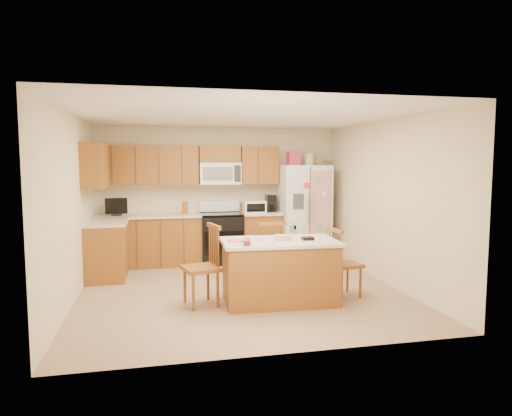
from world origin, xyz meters
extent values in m
plane|color=#977B62|center=(0.00, 0.00, 0.00)|extent=(4.50, 4.50, 0.00)
cube|color=beige|center=(0.00, 2.25, 1.25)|extent=(4.50, 0.10, 2.50)
cube|color=beige|center=(0.00, -2.25, 1.25)|extent=(4.50, 0.10, 2.50)
cube|color=beige|center=(-2.25, 0.00, 1.25)|extent=(0.10, 4.50, 2.50)
cube|color=beige|center=(2.25, 0.00, 1.25)|extent=(0.10, 4.50, 2.50)
cube|color=white|center=(0.00, 0.00, 2.50)|extent=(4.50, 4.50, 0.04)
cube|color=brown|center=(-1.31, 1.95, 0.44)|extent=(1.87, 0.60, 0.88)
cube|color=brown|center=(0.74, 1.95, 0.44)|extent=(0.72, 0.60, 0.88)
cube|color=brown|center=(-1.95, 1.17, 0.44)|extent=(0.60, 0.95, 0.88)
cube|color=#F1DFC3|center=(-1.31, 1.94, 0.90)|extent=(1.87, 0.64, 0.04)
cube|color=#F1DFC3|center=(0.74, 1.94, 0.90)|extent=(0.72, 0.64, 0.04)
cube|color=#F1DFC3|center=(-1.94, 1.17, 0.90)|extent=(0.64, 0.95, 0.04)
cube|color=brown|center=(-1.32, 2.08, 1.80)|extent=(1.85, 0.33, 0.70)
cube|color=brown|center=(0.75, 2.08, 1.80)|extent=(0.70, 0.33, 0.70)
cube|color=brown|center=(0.00, 2.08, 2.00)|extent=(0.76, 0.33, 0.29)
cube|color=brown|center=(-2.08, 1.17, 1.80)|extent=(0.33, 0.95, 0.70)
cube|color=brown|center=(-1.90, 1.92, 1.80)|extent=(0.02, 0.01, 0.66)
cube|color=brown|center=(-1.90, 1.65, 0.44)|extent=(0.02, 0.01, 0.84)
cube|color=brown|center=(-1.50, 1.92, 1.80)|extent=(0.02, 0.01, 0.66)
cube|color=brown|center=(-1.50, 1.65, 0.44)|extent=(0.02, 0.01, 0.84)
cube|color=brown|center=(-1.10, 1.92, 1.80)|extent=(0.02, 0.01, 0.66)
cube|color=brown|center=(-1.10, 1.65, 0.44)|extent=(0.02, 0.01, 0.84)
cube|color=brown|center=(-0.70, 1.92, 1.80)|extent=(0.01, 0.01, 0.66)
cube|color=brown|center=(-0.70, 1.65, 0.44)|extent=(0.01, 0.01, 0.84)
cube|color=brown|center=(0.70, 1.92, 1.80)|extent=(0.01, 0.01, 0.66)
cube|color=brown|center=(0.70, 1.65, 0.44)|extent=(0.01, 0.01, 0.84)
cube|color=white|center=(0.00, 2.06, 1.65)|extent=(0.76, 0.38, 0.40)
cube|color=slate|center=(-0.06, 1.86, 1.65)|extent=(0.54, 0.01, 0.24)
cube|color=#262626|center=(0.30, 1.86, 1.65)|extent=(0.12, 0.01, 0.30)
cube|color=brown|center=(-0.65, 1.95, 1.03)|extent=(0.10, 0.14, 0.22)
cube|color=black|center=(-1.85, 1.97, 0.93)|extent=(0.18, 0.12, 0.02)
cube|color=black|center=(-1.85, 1.97, 1.09)|extent=(0.38, 0.03, 0.28)
cube|color=#C23D1D|center=(0.58, 2.03, 1.01)|extent=(0.35, 0.22, 0.18)
cube|color=white|center=(0.60, 1.80, 1.04)|extent=(0.40, 0.28, 0.23)
cube|color=black|center=(0.60, 1.66, 1.04)|extent=(0.34, 0.01, 0.15)
cube|color=black|center=(0.96, 2.00, 1.08)|extent=(0.18, 0.22, 0.32)
cylinder|color=black|center=(0.96, 1.93, 1.01)|extent=(0.12, 0.12, 0.12)
cube|color=black|center=(0.00, 1.93, 0.44)|extent=(0.76, 0.64, 0.88)
cube|color=black|center=(0.00, 1.60, 0.42)|extent=(0.68, 0.01, 0.42)
cube|color=black|center=(0.00, 1.93, 0.91)|extent=(0.76, 0.64, 0.03)
cube|color=white|center=(0.00, 2.19, 1.03)|extent=(0.76, 0.10, 0.20)
cube|color=white|center=(1.57, 1.88, 0.90)|extent=(0.90, 0.75, 1.80)
cube|color=#4C4C4C|center=(1.57, 1.49, 0.90)|extent=(0.02, 0.01, 1.75)
cube|color=silver|center=(1.52, 1.47, 1.05)|extent=(0.02, 0.03, 0.55)
cube|color=silver|center=(1.62, 1.47, 1.05)|extent=(0.02, 0.03, 0.55)
cube|color=#3F3F44|center=(1.35, 1.49, 1.15)|extent=(0.20, 0.01, 0.28)
cube|color=#D84C59|center=(1.77, 1.49, 1.05)|extent=(0.42, 0.01, 1.30)
cube|color=#C92B45|center=(1.37, 1.88, 1.92)|extent=(0.22, 0.22, 0.24)
cylinder|color=#BCB389|center=(1.67, 1.82, 1.91)|extent=(0.18, 0.18, 0.22)
cube|color=#988250|center=(1.85, 1.96, 1.89)|extent=(0.18, 0.20, 0.18)
cube|color=brown|center=(0.41, -0.64, 0.40)|extent=(1.48, 0.88, 0.79)
cube|color=#F1DFC3|center=(0.41, -0.64, 0.81)|extent=(1.56, 0.96, 0.04)
cylinder|color=#C92B45|center=(-0.08, -0.93, 0.86)|extent=(0.08, 0.08, 0.06)
cylinder|color=white|center=(-0.08, -0.93, 0.88)|extent=(0.09, 0.09, 0.09)
cube|color=pink|center=(0.46, -0.64, 0.87)|extent=(0.21, 0.16, 0.07)
cube|color=black|center=(0.78, -0.69, 0.85)|extent=(0.16, 0.13, 0.04)
cube|color=white|center=(-0.20, -0.77, 0.84)|extent=(0.31, 0.25, 0.01)
cube|color=#D84C4C|center=(-0.16, -0.69, 0.85)|extent=(0.27, 0.21, 0.01)
cylinder|color=white|center=(0.14, -0.86, 0.84)|extent=(0.14, 0.04, 0.01)
cube|color=brown|center=(-0.62, -0.55, 0.49)|extent=(0.52, 0.54, 0.05)
cylinder|color=brown|center=(-0.82, -0.41, 0.23)|extent=(0.04, 0.04, 0.47)
cylinder|color=brown|center=(-0.73, -0.76, 0.23)|extent=(0.04, 0.04, 0.47)
cylinder|color=brown|center=(-0.50, -0.33, 0.23)|extent=(0.04, 0.04, 0.47)
cylinder|color=brown|center=(-0.42, -0.69, 0.23)|extent=(0.04, 0.04, 0.47)
cylinder|color=brown|center=(-0.48, -0.35, 0.77)|extent=(0.02, 0.02, 0.52)
cylinder|color=brown|center=(-0.46, -0.43, 0.77)|extent=(0.02, 0.02, 0.52)
cylinder|color=brown|center=(-0.44, -0.51, 0.77)|extent=(0.02, 0.02, 0.52)
cylinder|color=brown|center=(-0.42, -0.59, 0.77)|extent=(0.02, 0.02, 0.52)
cylinder|color=brown|center=(-0.40, -0.66, 0.77)|extent=(0.02, 0.02, 0.52)
cube|color=brown|center=(-0.44, -0.51, 1.02)|extent=(0.14, 0.43, 0.05)
cube|color=brown|center=(0.46, 0.08, 0.46)|extent=(0.43, 0.41, 0.05)
cylinder|color=brown|center=(0.64, 0.24, 0.22)|extent=(0.04, 0.04, 0.44)
cylinder|color=brown|center=(0.29, 0.24, 0.22)|extent=(0.04, 0.04, 0.44)
cylinder|color=brown|center=(0.63, -0.07, 0.22)|extent=(0.04, 0.04, 0.44)
cylinder|color=brown|center=(0.29, -0.07, 0.22)|extent=(0.04, 0.04, 0.44)
cylinder|color=brown|center=(0.61, -0.09, 0.73)|extent=(0.02, 0.02, 0.49)
cylinder|color=brown|center=(0.54, -0.09, 0.73)|extent=(0.02, 0.02, 0.49)
cylinder|color=brown|center=(0.46, -0.09, 0.73)|extent=(0.02, 0.02, 0.49)
cylinder|color=brown|center=(0.38, -0.09, 0.73)|extent=(0.02, 0.02, 0.49)
cylinder|color=brown|center=(0.31, -0.09, 0.73)|extent=(0.02, 0.02, 0.49)
cube|color=brown|center=(0.46, -0.09, 0.97)|extent=(0.41, 0.04, 0.05)
cube|color=brown|center=(1.38, -0.56, 0.44)|extent=(0.44, 0.46, 0.04)
cylinder|color=brown|center=(1.54, -0.70, 0.21)|extent=(0.04, 0.04, 0.42)
cylinder|color=brown|center=(1.50, -0.37, 0.21)|extent=(0.04, 0.04, 0.42)
cylinder|color=brown|center=(1.25, -0.74, 0.21)|extent=(0.04, 0.04, 0.42)
cylinder|color=brown|center=(1.21, -0.41, 0.21)|extent=(0.04, 0.04, 0.42)
cylinder|color=brown|center=(1.23, -0.72, 0.69)|extent=(0.02, 0.02, 0.47)
cylinder|color=brown|center=(1.22, -0.65, 0.69)|extent=(0.02, 0.02, 0.47)
cylinder|color=brown|center=(1.21, -0.58, 0.69)|extent=(0.02, 0.02, 0.47)
cylinder|color=brown|center=(1.20, -0.51, 0.69)|extent=(0.02, 0.02, 0.47)
cylinder|color=brown|center=(1.19, -0.43, 0.69)|extent=(0.02, 0.02, 0.47)
cube|color=brown|center=(1.21, -0.58, 0.93)|extent=(0.09, 0.39, 0.05)
camera|label=1|loc=(-1.17, -6.35, 1.85)|focal=32.00mm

